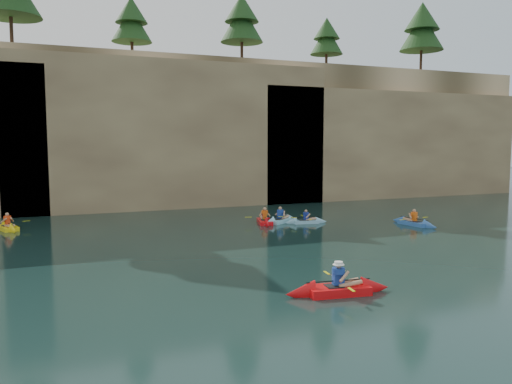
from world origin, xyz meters
name	(u,v)px	position (x,y,z in m)	size (l,w,h in m)	color
ground	(270,293)	(0.00, 0.00, 0.00)	(160.00, 160.00, 0.00)	black
cliff	(135,131)	(0.00, 30.00, 6.00)	(70.00, 16.00, 12.00)	tan
cliff_slab_center	(176,133)	(2.00, 22.60, 5.70)	(24.00, 2.40, 11.40)	tan
cliff_slab_east	(394,143)	(22.00, 22.60, 4.92)	(26.00, 2.40, 9.84)	tan
sea_cave_center	(95,190)	(-4.00, 21.95, 1.60)	(3.50, 1.00, 3.20)	black
sea_cave_east	(276,176)	(10.00, 21.95, 2.25)	(5.00, 1.00, 4.50)	black
main_kayaker	(338,289)	(2.02, -1.00, 0.18)	(3.72, 2.45, 1.35)	red
kayaker_ltblue_near	(306,221)	(7.69, 12.25, 0.13)	(2.76, 2.10, 1.06)	#87C4E2
kayaker_red_far	(265,221)	(5.31, 13.13, 0.15)	(2.39, 3.46, 1.25)	red
kayaker_yellow	(8,227)	(-9.20, 16.44, 0.15)	(2.33, 3.11, 1.24)	yellow
kayaker_ltblue_mid	(280,220)	(6.31, 13.04, 0.15)	(3.21, 2.33, 1.25)	#8FDAF0
kayaker_blue_east	(414,223)	(13.44, 9.23, 0.15)	(2.38, 3.49, 1.21)	#386CBE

